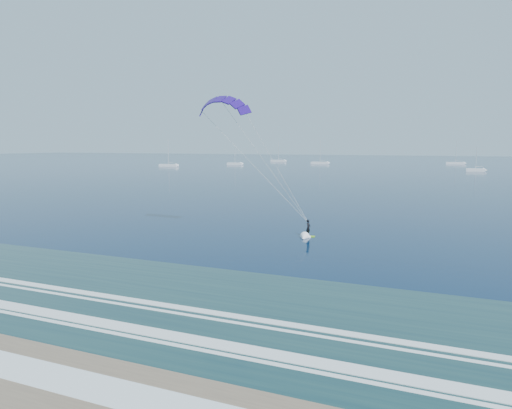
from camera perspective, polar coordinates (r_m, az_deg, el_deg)
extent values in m
cube|color=#1E423F|center=(34.60, -22.45, -10.91)|extent=(600.00, 22.00, 0.03)
cube|color=white|center=(32.98, -25.56, -11.96)|extent=(600.00, 1.10, 0.07)
cube|color=white|center=(35.62, -20.73, -10.27)|extent=(600.00, 0.70, 0.07)
cube|color=#83D719|center=(53.49, 6.54, -3.94)|extent=(1.54, 0.49, 0.09)
imported|color=black|center=(53.30, 6.55, -2.89)|extent=(0.56, 0.76, 1.90)
cone|color=white|center=(52.29, 5.99, -4.15)|extent=(1.31, 1.74, 1.10)
cube|color=white|center=(225.14, -10.86, 4.83)|extent=(9.94, 2.40, 1.20)
cylinder|color=silver|center=(224.95, -10.90, 6.52)|extent=(0.18, 0.18, 12.15)
cylinder|color=silver|center=(224.43, -10.61, 5.18)|extent=(2.60, 0.12, 0.12)
cube|color=white|center=(240.22, -2.65, 5.11)|extent=(8.46, 2.40, 1.20)
cylinder|color=silver|center=(240.05, -2.66, 6.50)|extent=(0.18, 0.18, 10.46)
cylinder|color=silver|center=(239.66, -2.39, 5.44)|extent=(2.60, 0.12, 0.12)
cube|color=white|center=(253.52, 7.99, 5.17)|extent=(9.81, 2.40, 1.20)
cylinder|color=silver|center=(253.34, 8.02, 6.65)|extent=(0.18, 0.18, 11.88)
cylinder|color=silver|center=(253.17, 8.26, 5.48)|extent=(2.60, 0.12, 0.12)
cube|color=white|center=(200.64, 25.75, 3.91)|extent=(6.84, 2.40, 1.20)
cylinder|color=silver|center=(200.46, 25.83, 5.29)|extent=(0.18, 0.18, 8.55)
cylinder|color=silver|center=(200.65, 26.12, 4.29)|extent=(2.60, 0.12, 0.12)
cube|color=white|center=(269.59, 23.68, 4.75)|extent=(9.49, 2.40, 1.20)
cylinder|color=silver|center=(269.42, 23.75, 6.11)|extent=(0.18, 0.18, 11.60)
cylinder|color=silver|center=(269.57, 23.95, 5.04)|extent=(2.60, 0.12, 0.12)
cube|color=white|center=(282.59, 2.82, 5.47)|extent=(9.61, 2.40, 1.20)
cylinder|color=silver|center=(282.43, 2.83, 6.74)|extent=(0.18, 0.18, 11.36)
cylinder|color=silver|center=(282.14, 3.06, 5.75)|extent=(2.60, 0.12, 0.12)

